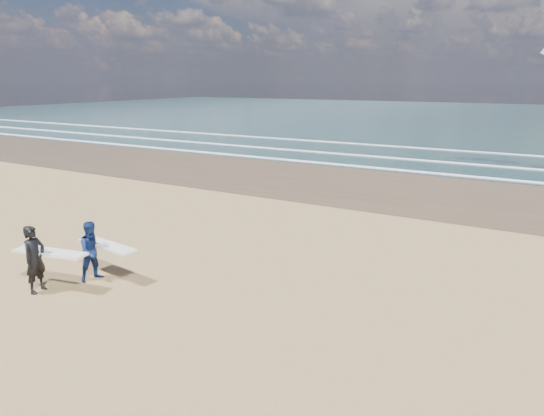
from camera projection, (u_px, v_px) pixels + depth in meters
The scene contains 2 objects.
surfer_near at pixel (37, 258), 13.43m from camera, with size 2.26×1.21×1.93m.
surfer_far at pixel (94, 250), 14.27m from camera, with size 2.25×1.26×1.79m.
Camera 1 is at (12.43, -8.31, 5.80)m, focal length 32.00 mm.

